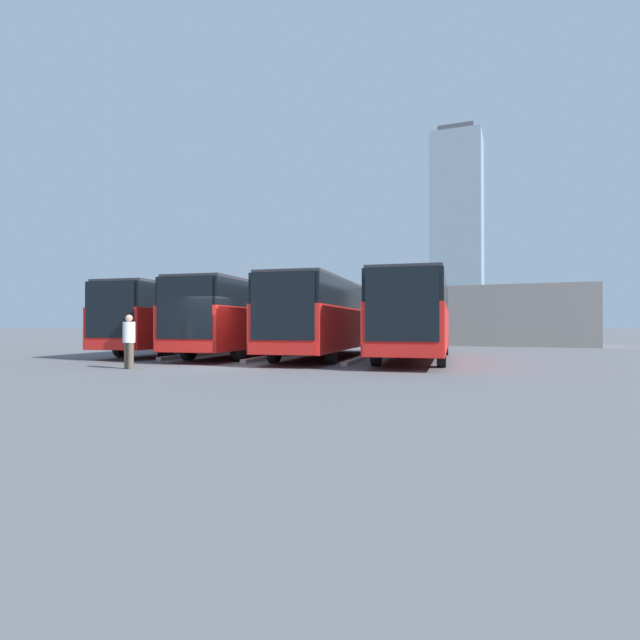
% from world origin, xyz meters
% --- Properties ---
extents(ground_plane, '(600.00, 600.00, 0.00)m').
position_xyz_m(ground_plane, '(0.00, 0.00, 0.00)').
color(ground_plane, '#5B5B60').
extents(bus_0, '(3.91, 12.26, 3.37)m').
position_xyz_m(bus_0, '(-6.00, -5.87, 1.88)').
color(bus_0, red).
rests_on(bus_0, ground_plane).
extents(curb_divider_0, '(0.86, 5.39, 0.15)m').
position_xyz_m(curb_divider_0, '(-4.00, -4.09, 0.07)').
color(curb_divider_0, '#9E9E99').
rests_on(curb_divider_0, ground_plane).
extents(bus_1, '(3.91, 12.26, 3.37)m').
position_xyz_m(bus_1, '(-2.00, -5.76, 1.88)').
color(bus_1, red).
rests_on(bus_1, ground_plane).
extents(curb_divider_1, '(0.86, 5.39, 0.15)m').
position_xyz_m(curb_divider_1, '(0.00, -3.98, 0.07)').
color(curb_divider_1, '#9E9E99').
rests_on(curb_divider_1, ground_plane).
extents(bus_2, '(3.91, 12.26, 3.37)m').
position_xyz_m(bus_2, '(2.00, -5.83, 1.88)').
color(bus_2, red).
rests_on(bus_2, ground_plane).
extents(curb_divider_2, '(0.86, 5.39, 0.15)m').
position_xyz_m(curb_divider_2, '(4.00, -4.05, 0.07)').
color(curb_divider_2, '#9E9E99').
rests_on(curb_divider_2, ground_plane).
extents(bus_3, '(3.91, 12.26, 3.37)m').
position_xyz_m(bus_3, '(6.00, -6.33, 1.88)').
color(bus_3, red).
rests_on(bus_3, ground_plane).
extents(pedestrian, '(0.51, 0.51, 1.80)m').
position_xyz_m(pedestrian, '(2.06, 2.08, 0.97)').
color(pedestrian, brown).
rests_on(pedestrian, ground_plane).
extents(station_building, '(30.15, 12.73, 4.29)m').
position_xyz_m(station_building, '(0.00, -26.08, 2.18)').
color(station_building, gray).
rests_on(station_building, ground_plane).
extents(office_tower, '(16.01, 16.01, 66.74)m').
position_xyz_m(office_tower, '(8.33, -155.10, 32.77)').
color(office_tower, '#93A8B7').
rests_on(office_tower, ground_plane).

